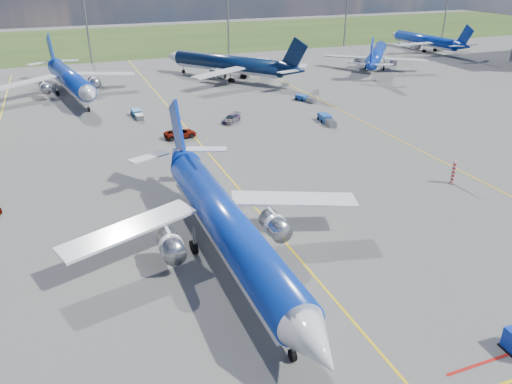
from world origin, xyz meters
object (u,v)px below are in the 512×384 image
object	(u,v)px
service_car_b	(180,133)
bg_jet_ene	(424,51)
bg_jet_ne	(375,68)
service_car_c	(231,118)
bg_jet_nnw	(73,97)
baggage_tug_w	(327,120)
warning_post	(454,172)
bg_jet_n	(228,79)
baggage_tug_c	(137,114)
baggage_tug_e	(305,99)
main_airliner	(228,261)

from	to	relation	value
service_car_b	bg_jet_ene	bearing A→B (deg)	-64.37
bg_jet_ne	bg_jet_ene	bearing A→B (deg)	-110.71
service_car_c	bg_jet_ene	bearing A→B (deg)	78.40
bg_jet_nnw	baggage_tug_w	size ratio (longest dim) A/B	6.98
bg_jet_ene	service_car_c	distance (m)	94.61
warning_post	service_car_b	xyz separation A→B (m)	(-28.15, 30.36, -0.78)
bg_jet_nnw	baggage_tug_w	xyz separation A→B (m)	(40.54, -35.67, 0.59)
bg_jet_n	baggage_tug_c	distance (m)	34.75
baggage_tug_w	baggage_tug_e	xyz separation A→B (m)	(3.07, 14.71, -0.09)
warning_post	baggage_tug_e	bearing A→B (deg)	89.09
warning_post	bg_jet_ne	distance (m)	75.21
service_car_b	baggage_tug_e	size ratio (longest dim) A/B	1.07
bg_jet_n	bg_jet_ne	xyz separation A→B (m)	(40.69, -0.95, 0.00)
service_car_b	baggage_tug_e	distance (m)	31.75
bg_jet_nnw	baggage_tug_c	distance (m)	22.47
bg_jet_nnw	bg_jet_ne	world-z (taller)	bg_jet_nnw
bg_jet_ne	baggage_tug_w	bearing A→B (deg)	85.94
bg_jet_ene	bg_jet_ne	bearing A→B (deg)	26.00
warning_post	baggage_tug_c	world-z (taller)	warning_post
main_airliner	baggage_tug_c	world-z (taller)	main_airliner
bg_jet_nnw	service_car_b	xyz separation A→B (m)	(14.78, -34.23, 0.72)
bg_jet_n	bg_jet_ne	world-z (taller)	bg_jet_n
warning_post	baggage_tug_w	bearing A→B (deg)	94.70
bg_jet_ene	baggage_tug_w	size ratio (longest dim) A/B	6.14
service_car_b	service_car_c	bearing A→B (deg)	-69.40
warning_post	bg_jet_nnw	bearing A→B (deg)	123.61
service_car_c	baggage_tug_e	bearing A→B (deg)	70.90
bg_jet_nnw	warning_post	bearing A→B (deg)	-66.10
bg_jet_ene	baggage_tug_c	xyz separation A→B (m)	(-95.51, -40.30, 0.54)
baggage_tug_w	baggage_tug_c	bearing A→B (deg)	159.93
baggage_tug_c	baggage_tug_e	xyz separation A→B (m)	(33.42, -0.94, -0.04)
main_airliner	baggage_tug_e	xyz separation A→B (m)	(33.13, 50.43, 0.50)
warning_post	baggage_tug_c	bearing A→B (deg)	126.28
bg_jet_ne	baggage_tug_c	bearing A→B (deg)	57.83
bg_jet_n	baggage_tug_w	xyz separation A→B (m)	(5.04, -39.47, 0.59)
bg_jet_ne	baggage_tug_e	bearing A→B (deg)	74.88
bg_jet_nnw	service_car_c	distance (m)	38.52
baggage_tug_c	service_car_b	bearing A→B (deg)	-74.85
main_airliner	baggage_tug_e	world-z (taller)	main_airliner
baggage_tug_w	baggage_tug_e	bearing A→B (deg)	85.44
bg_jet_n	baggage_tug_w	distance (m)	39.80
warning_post	bg_jet_n	bearing A→B (deg)	96.20
warning_post	bg_jet_n	world-z (taller)	bg_jet_n
bg_jet_ene	service_car_b	size ratio (longest dim) A/B	6.77
warning_post	main_airliner	distance (m)	33.18
bg_jet_ene	bg_jet_nnw	bearing A→B (deg)	6.30
baggage_tug_e	baggage_tug_w	bearing A→B (deg)	-123.27
bg_jet_nnw	service_car_b	distance (m)	37.29
main_airliner	bg_jet_n	bearing A→B (deg)	70.97
bg_jet_ne	baggage_tug_e	size ratio (longest dim) A/B	7.54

